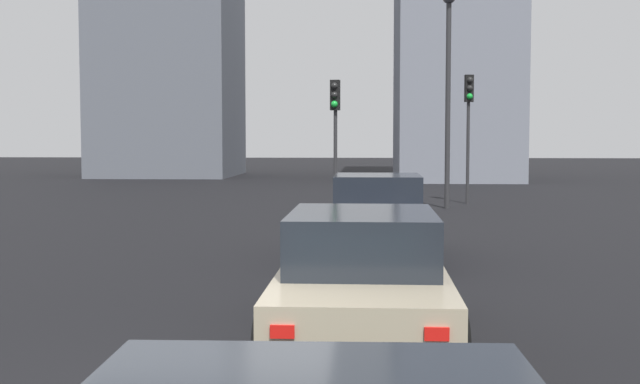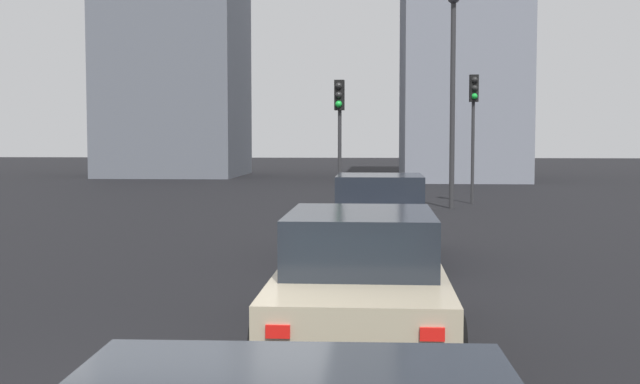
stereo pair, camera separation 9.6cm
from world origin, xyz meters
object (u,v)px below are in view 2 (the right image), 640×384
traffic_light_near_left (474,111)px  street_lamp_kerbside (453,82)px  car_beige_left_second (361,280)px  traffic_light_near_right (339,117)px  car_navy_left_lead (379,219)px

traffic_light_near_left → street_lamp_kerbside: (-1.81, 0.86, 0.85)m
traffic_light_near_left → street_lamp_kerbside: bearing=-31.6°
car_beige_left_second → traffic_light_near_right: bearing=3.7°
car_navy_left_lead → street_lamp_kerbside: (10.84, -2.28, 3.20)m
traffic_light_near_right → street_lamp_kerbside: street_lamp_kerbside is taller
traffic_light_near_left → traffic_light_near_right: 5.41m
car_navy_left_lead → street_lamp_kerbside: street_lamp_kerbside is taller
traffic_light_near_left → traffic_light_near_right: size_ratio=1.09×
traffic_light_near_left → street_lamp_kerbside: street_lamp_kerbside is taller
car_navy_left_lead → car_beige_left_second: car_navy_left_lead is taller
street_lamp_kerbside → traffic_light_near_left: bearing=-25.5°
car_beige_left_second → street_lamp_kerbside: (17.11, -2.49, 3.23)m
car_navy_left_lead → car_beige_left_second: 6.28m
car_beige_left_second → traffic_light_near_right: traffic_light_near_right is taller
car_navy_left_lead → traffic_light_near_left: traffic_light_near_left is taller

